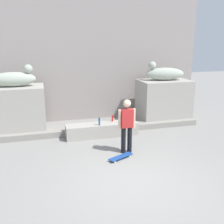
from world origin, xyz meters
The scene contains 14 objects.
ground_plane centered at (0.00, 0.00, 0.00)m, with size 40.00×40.00×0.00m, color gray.
facade_wall centered at (0.00, 5.84, 3.42)m, with size 9.78×0.60×6.83m, color gray.
pedestal_left centered at (-2.96, 4.44, 0.88)m, with size 2.09×1.36×1.75m, color #A39E93.
pedestal_right centered at (2.96, 4.44, 0.88)m, with size 2.09×1.36×1.75m, color #A39E93.
statue_reclining_left centered at (-2.93, 4.44, 2.03)m, with size 1.60×0.57×0.78m.
statue_reclining_right centered at (2.93, 4.45, 2.03)m, with size 1.66×0.79×0.78m.
ledge_block centered at (0.00, 3.29, 0.24)m, with size 2.57×0.61×0.47m, color #A39E93.
skater centered at (0.40, 1.68, 0.92)m, with size 0.54×0.23×1.67m.
skateboard centered at (0.10, 1.29, 0.06)m, with size 0.81×0.53×0.08m.
bottle_clear centered at (1.17, 3.45, 0.59)m, with size 0.07×0.07×0.28m.
bottle_red centered at (0.44, 3.46, 0.58)m, with size 0.06×0.06×0.26m.
bottle_blue centered at (-0.12, 3.14, 0.61)m, with size 0.06×0.06×0.33m.
bottle_orange centered at (1.02, 3.35, 0.59)m, with size 0.07×0.07×0.29m.
stair_step centered at (0.00, 3.74, 0.11)m, with size 8.01×0.50×0.22m, color gray.
Camera 1 is at (-2.01, -5.43, 3.35)m, focal length 42.02 mm.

